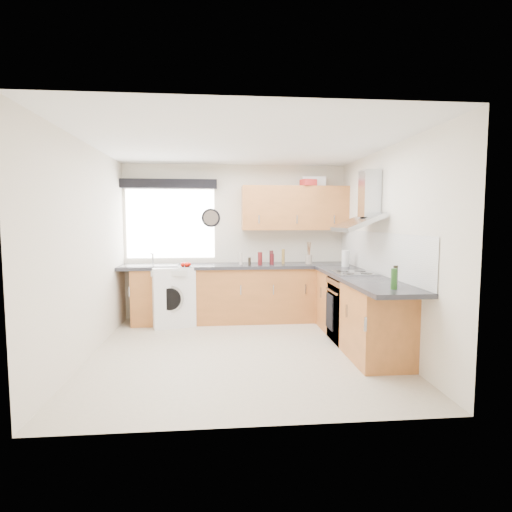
{
  "coord_description": "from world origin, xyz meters",
  "views": [
    {
      "loc": [
        -0.26,
        -4.76,
        1.61
      ],
      "look_at": [
        0.25,
        0.85,
        1.1
      ],
      "focal_mm": 28.0,
      "sensor_mm": 36.0,
      "label": 1
    }
  ],
  "objects": [
    {
      "name": "storage_box",
      "position": [
        1.14,
        1.52,
        2.2
      ],
      "size": [
        0.26,
        0.24,
        0.1
      ],
      "primitive_type": "cube",
      "rotation": [
        0.0,
        0.0,
        0.31
      ],
      "color": "red",
      "rests_on": "upper_cabinets"
    },
    {
      "name": "tomato_cluster",
      "position": [
        -0.78,
        1.3,
        0.94
      ],
      "size": [
        0.16,
        0.16,
        0.06
      ],
      "primitive_type": null,
      "rotation": [
        0.0,
        0.0,
        -0.13
      ],
      "color": "#C60D03",
      "rests_on": "worktop_back"
    },
    {
      "name": "sink",
      "position": [
        -1.33,
        1.5,
        0.95
      ],
      "size": [
        0.84,
        0.46,
        0.1
      ],
      "primitive_type": null,
      "color": "#ABAFB7",
      "rests_on": "worktop_back"
    },
    {
      "name": "worktop_right",
      "position": [
        1.5,
        0.0,
        0.89
      ],
      "size": [
        0.62,
        2.42,
        0.05
      ],
      "primitive_type": "cube",
      "color": "#232328",
      "rests_on": "base_cab_right"
    },
    {
      "name": "bottle_1",
      "position": [
        1.49,
        -0.91,
        1.02
      ],
      "size": [
        0.07,
        0.07,
        0.21
      ],
      "primitive_type": "cylinder",
      "color": "#23501C",
      "rests_on": "worktop_right"
    },
    {
      "name": "jar_6",
      "position": [
        0.19,
        1.36,
        0.97
      ],
      "size": [
        0.04,
        0.04,
        0.12
      ],
      "primitive_type": "cylinder",
      "color": "black",
      "rests_on": "worktop_back"
    },
    {
      "name": "ground_plane",
      "position": [
        0.0,
        0.0,
        0.0
      ],
      "size": [
        3.6,
        3.6,
        0.0
      ],
      "primitive_type": "plane",
      "color": "beige"
    },
    {
      "name": "casserole",
      "position": [
        1.26,
        1.72,
        2.23
      ],
      "size": [
        0.39,
        0.29,
        0.16
      ],
      "primitive_type": "cube",
      "rotation": [
        0.0,
        0.0,
        -0.06
      ],
      "color": "white",
      "rests_on": "upper_cabinets"
    },
    {
      "name": "jar_2",
      "position": [
        0.55,
        1.49,
        1.02
      ],
      "size": [
        0.06,
        0.06,
        0.22
      ],
      "primitive_type": "cylinder",
      "color": "#3D1618",
      "rests_on": "worktop_back"
    },
    {
      "name": "hob_plate",
      "position": [
        1.5,
        0.3,
        0.92
      ],
      "size": [
        0.52,
        0.52,
        0.01
      ],
      "primitive_type": "cube",
      "color": "#ABAFB7",
      "rests_on": "worktop_right"
    },
    {
      "name": "wall_left",
      "position": [
        -1.8,
        0.0,
        1.25
      ],
      "size": [
        0.02,
        3.6,
        2.5
      ],
      "primitive_type": "cube",
      "color": "silver",
      "rests_on": "ground_plane"
    },
    {
      "name": "washing_machine",
      "position": [
        -1.0,
        1.4,
        0.45
      ],
      "size": [
        0.76,
        0.74,
        0.9
      ],
      "primitive_type": "cube",
      "rotation": [
        0.0,
        0.0,
        0.27
      ],
      "color": "white",
      "rests_on": "ground_plane"
    },
    {
      "name": "jar_0",
      "position": [
        0.36,
        1.4,
        1.01
      ],
      "size": [
        0.07,
        0.07,
        0.2
      ],
      "primitive_type": "cylinder",
      "color": "#5B1314",
      "rests_on": "worktop_back"
    },
    {
      "name": "window_blind",
      "position": [
        -1.05,
        1.7,
        2.18
      ],
      "size": [
        1.5,
        0.18,
        0.14
      ],
      "primitive_type": "cube",
      "color": "black",
      "rests_on": "wall_back"
    },
    {
      "name": "window",
      "position": [
        -1.05,
        1.79,
        1.55
      ],
      "size": [
        1.4,
        0.02,
        1.1
      ],
      "primitive_type": "cube",
      "color": "white",
      "rests_on": "wall_back"
    },
    {
      "name": "wall_clock",
      "position": [
        -0.4,
        1.78,
        1.65
      ],
      "size": [
        0.3,
        0.04,
        0.3
      ],
      "primitive_type": "cylinder",
      "rotation": [
        1.57,
        0.0,
        0.0
      ],
      "color": "black",
      "rests_on": "wall_back"
    },
    {
      "name": "worktop_back",
      "position": [
        0.0,
        1.5,
        0.89
      ],
      "size": [
        3.6,
        0.62,
        0.05
      ],
      "primitive_type": "cube",
      "color": "#232328",
      "rests_on": "base_cab_back"
    },
    {
      "name": "upper_cabinets",
      "position": [
        0.95,
        1.62,
        1.8
      ],
      "size": [
        1.7,
        0.35,
        0.7
      ],
      "primitive_type": "cube",
      "color": "#9C5A2A",
      "rests_on": "wall_back"
    },
    {
      "name": "wall_right",
      "position": [
        1.8,
        0.0,
        1.25
      ],
      "size": [
        0.02,
        3.6,
        2.5
      ],
      "primitive_type": "cube",
      "color": "silver",
      "rests_on": "ground_plane"
    },
    {
      "name": "extractor_hood",
      "position": [
        1.6,
        0.3,
        1.77
      ],
      "size": [
        0.52,
        0.78,
        0.66
      ],
      "primitive_type": null,
      "color": "#ABAFB7",
      "rests_on": "wall_right"
    },
    {
      "name": "bottle_0",
      "position": [
        1.56,
        -0.79,
        1.02
      ],
      "size": [
        0.05,
        0.05,
        0.23
      ],
      "primitive_type": "cylinder",
      "color": "black",
      "rests_on": "worktop_right"
    },
    {
      "name": "wall_front",
      "position": [
        0.0,
        -1.8,
        1.25
      ],
      "size": [
        3.6,
        0.02,
        2.5
      ],
      "primitive_type": "cube",
      "color": "silver",
      "rests_on": "ground_plane"
    },
    {
      "name": "jar_5",
      "position": [
        0.07,
        1.48,
        1.0
      ],
      "size": [
        0.05,
        0.05,
        0.19
      ],
      "primitive_type": "cylinder",
      "color": "#C1B1A4",
      "rests_on": "worktop_back"
    },
    {
      "name": "ceiling",
      "position": [
        0.0,
        0.0,
        2.5
      ],
      "size": [
        3.6,
        3.6,
        0.02
      ],
      "primitive_type": "cube",
      "color": "white",
      "rests_on": "wall_back"
    },
    {
      "name": "jar_1",
      "position": [
        0.75,
        1.56,
        1.03
      ],
      "size": [
        0.05,
        0.05,
        0.23
      ],
      "primitive_type": "cylinder",
      "color": "olive",
      "rests_on": "worktop_back"
    },
    {
      "name": "jar_3",
      "position": [
        0.56,
        1.44,
        1.0
      ],
      "size": [
        0.06,
        0.06,
        0.17
      ],
      "primitive_type": "cylinder",
      "color": "#4D1014",
      "rests_on": "worktop_back"
    },
    {
      "name": "base_cab_right",
      "position": [
        1.51,
        0.15,
        0.43
      ],
      "size": [
        0.58,
        2.1,
        0.86
      ],
      "primitive_type": "cube",
      "color": "#9C5A2A",
      "rests_on": "ground_plane"
    },
    {
      "name": "wall_back",
      "position": [
        0.0,
        1.8,
        1.25
      ],
      "size": [
        3.6,
        0.02,
        2.5
      ],
      "primitive_type": "cube",
      "color": "silver",
      "rests_on": "ground_plane"
    },
    {
      "name": "utensil_pot",
      "position": [
        1.15,
        1.46,
        0.98
      ],
      "size": [
        0.12,
        0.12,
        0.15
      ],
      "primitive_type": "cylinder",
      "rotation": [
        0.0,
        0.0,
        -0.14
      ],
      "color": "gray",
      "rests_on": "worktop_back"
    },
    {
      "name": "kitchen_roll",
      "position": [
        1.62,
        1.05,
        1.03
      ],
      "size": [
        0.13,
        0.13,
        0.25
      ],
      "primitive_type": "cylinder",
      "rotation": [
        0.0,
        0.0,
        -0.2
      ],
      "color": "white",
      "rests_on": "worktop_right"
    },
    {
      "name": "oven",
      "position": [
        1.5,
        0.3,
        0.42
      ],
      "size": [
        0.56,
        0.58,
        0.85
      ],
      "primitive_type": "cube",
      "color": "black",
      "rests_on": "ground_plane"
    },
    {
      "name": "base_cab_back",
      "position": [
        -0.1,
        1.51,
        0.43
      ],
      "size": [
        3.0,
        0.58,
        0.86
      ],
      "primitive_type": "cube",
      "color": "#9C5A2A",
      "rests_on": "ground_plane"
    },
    {
      "name": "splashback",
      "position": [
        1.79,
        0.3,
        1.18
      ],
      "size": [
        0.01,
        3.0,
        0.54
      ],
      "primitive_type": "cube",
      "color": "white",
      "rests_on": "wall_right"
    },
    {
      "name": "jar_4",
      "position": [
        0.37,
        1.44,
        1.01
      ],
      "size": [
        0.07,
        0.07,
        0.2
      ],
      "primitive_type": "cylinder",
      "color": "#501012",
      "rests_on": "worktop_back"
    },
    {
      "name": "base_cab_corner",
      "position": [
        1.5,
        1.5,
        0.43
      ],
      "size": [
        0.6,
        0.6,
        0.86
      ],
      "primitive_type": "cube",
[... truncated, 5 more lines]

